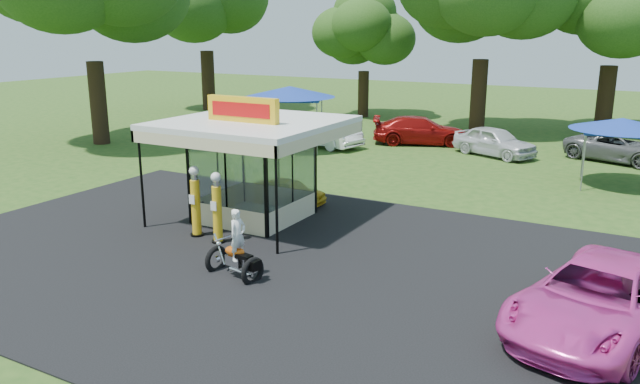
% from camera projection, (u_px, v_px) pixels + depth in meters
% --- Properties ---
extents(ground, '(120.00, 120.00, 0.00)m').
position_uv_depth(ground, '(208.00, 281.00, 16.00)').
color(ground, '#274D18').
rests_on(ground, ground).
extents(asphalt_apron, '(20.00, 14.00, 0.04)m').
position_uv_depth(asphalt_apron, '(253.00, 256.00, 17.69)').
color(asphalt_apron, black).
rests_on(asphalt_apron, ground).
extents(gas_station_kiosk, '(5.40, 5.40, 4.18)m').
position_uv_depth(gas_station_kiosk, '(253.00, 168.00, 20.71)').
color(gas_station_kiosk, white).
rests_on(gas_station_kiosk, ground).
extents(gas_pump_left, '(0.42, 0.42, 2.25)m').
position_uv_depth(gas_pump_left, '(196.00, 203.00, 19.11)').
color(gas_pump_left, black).
rests_on(gas_pump_left, ground).
extents(gas_pump_right, '(0.41, 0.41, 2.20)m').
position_uv_depth(gas_pump_right, '(217.00, 210.00, 18.51)').
color(gas_pump_right, black).
rests_on(gas_pump_right, ground).
extents(motorcycle, '(1.68, 1.01, 1.93)m').
position_uv_depth(motorcycle, '(237.00, 250.00, 16.02)').
color(motorcycle, black).
rests_on(motorcycle, ground).
extents(spare_tires, '(0.85, 0.56, 0.71)m').
position_uv_depth(spare_tires, '(199.00, 210.00, 20.94)').
color(spare_tires, black).
rests_on(spare_tires, ground).
extents(kiosk_car, '(2.82, 1.13, 0.96)m').
position_uv_depth(kiosk_car, '(289.00, 191.00, 22.91)').
color(kiosk_car, gold).
rests_on(kiosk_car, ground).
extents(pink_sedan, '(3.85, 5.98, 1.53)m').
position_uv_depth(pink_sedan, '(600.00, 298.00, 13.14)').
color(pink_sedan, '#DF3CA7').
rests_on(pink_sedan, ground).
extents(bg_car_a, '(5.18, 2.80, 1.62)m').
position_uv_depth(bg_car_a, '(321.00, 131.00, 33.97)').
color(bg_car_a, white).
rests_on(bg_car_a, ground).
extents(bg_car_b, '(5.67, 3.93, 1.52)m').
position_uv_depth(bg_car_b, '(421.00, 131.00, 34.57)').
color(bg_car_b, maroon).
rests_on(bg_car_b, ground).
extents(bg_car_c, '(4.68, 3.35, 1.48)m').
position_uv_depth(bg_car_c, '(494.00, 141.00, 31.38)').
color(bg_car_c, silver).
rests_on(bg_car_c, ground).
extents(bg_car_d, '(5.51, 3.89, 1.40)m').
position_uv_depth(bg_car_d, '(620.00, 147.00, 30.02)').
color(bg_car_d, '#5E5F61').
rests_on(bg_car_d, ground).
extents(tent_west, '(4.77, 4.77, 3.33)m').
position_uv_depth(tent_west, '(290.00, 92.00, 32.60)').
color(tent_west, gray).
rests_on(tent_west, ground).
extents(tent_east, '(4.02, 4.02, 2.81)m').
position_uv_depth(tent_east, '(622.00, 125.00, 24.86)').
color(tent_east, gray).
rests_on(tent_east, ground).
extents(oak_far_a, '(10.75, 10.75, 12.74)m').
position_uv_depth(oak_far_a, '(205.00, 3.00, 47.45)').
color(oak_far_a, black).
rests_on(oak_far_a, ground).
extents(oak_far_b, '(7.59, 7.59, 9.06)m').
position_uv_depth(oak_far_b, '(364.00, 35.00, 44.00)').
color(oak_far_b, black).
rests_on(oak_far_b, ground).
extents(oak_far_d, '(9.49, 9.49, 11.29)m').
position_uv_depth(oak_far_d, '(616.00, 12.00, 36.93)').
color(oak_far_d, black).
rests_on(oak_far_d, ground).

